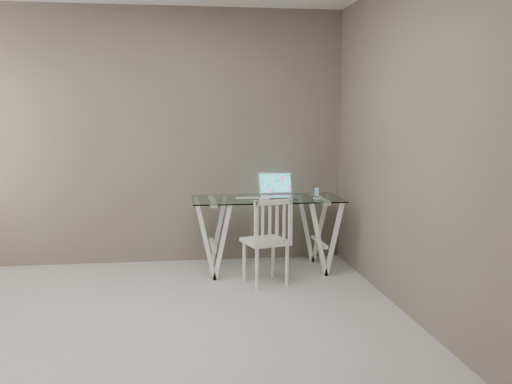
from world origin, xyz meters
TOP-DOWN VIEW (x-y plane):
  - room at (-0.06, 0.02)m, footprint 4.50×4.52m
  - desk at (1.10, 1.73)m, footprint 1.50×0.70m
  - chair at (1.04, 1.22)m, footprint 0.46×0.46m
  - laptop at (1.22, 1.84)m, footprint 0.36×0.33m
  - keyboard at (0.91, 1.73)m, footprint 0.26×0.11m
  - mouse at (1.05, 1.57)m, footprint 0.11×0.06m
  - phone_dock at (1.59, 1.64)m, footprint 0.06×0.06m

SIDE VIEW (x-z plane):
  - desk at x=1.10m, z-range 0.01..0.76m
  - chair at x=1.04m, z-range 0.04..0.86m
  - keyboard at x=0.91m, z-range 0.75..0.75m
  - mouse at x=1.05m, z-range 0.75..0.78m
  - phone_dock at x=1.59m, z-range 0.72..0.84m
  - laptop at x=1.22m, z-range 0.68..0.93m
  - room at x=-0.06m, z-range 0.36..3.07m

